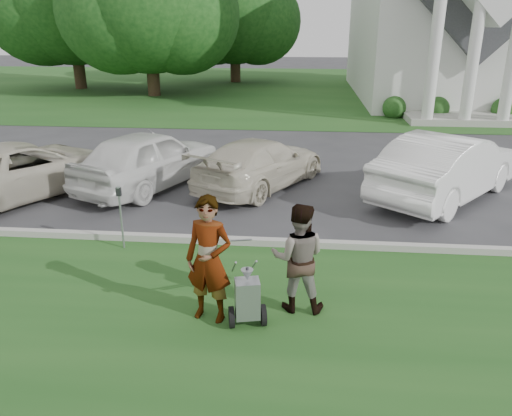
# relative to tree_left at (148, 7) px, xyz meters

# --- Properties ---
(ground) EXTENTS (120.00, 120.00, 0.00)m
(ground) POSITION_rel_tree_left_xyz_m (8.01, -21.99, -5.11)
(ground) COLOR #333335
(ground) RESTS_ON ground
(grass_strip) EXTENTS (80.00, 7.00, 0.01)m
(grass_strip) POSITION_rel_tree_left_xyz_m (8.01, -24.99, -5.11)
(grass_strip) COLOR #1D4A19
(grass_strip) RESTS_ON ground
(church_lawn) EXTENTS (80.00, 30.00, 0.01)m
(church_lawn) POSITION_rel_tree_left_xyz_m (8.01, 5.01, -5.11)
(church_lawn) COLOR #1D4A19
(church_lawn) RESTS_ON ground
(curb) EXTENTS (80.00, 0.18, 0.15)m
(curb) POSITION_rel_tree_left_xyz_m (8.01, -21.44, -5.04)
(curb) COLOR #9E9E93
(curb) RESTS_ON ground
(tree_left) EXTENTS (10.63, 8.40, 9.71)m
(tree_left) POSITION_rel_tree_left_xyz_m (0.00, 0.00, 0.00)
(tree_left) COLOR #332316
(tree_left) RESTS_ON ground
(tree_back) EXTENTS (9.61, 7.60, 8.89)m
(tree_back) POSITION_rel_tree_left_xyz_m (4.00, 8.00, -0.38)
(tree_back) COLOR #332316
(tree_back) RESTS_ON ground
(striping_cart) EXTENTS (0.67, 1.15, 1.01)m
(striping_cart) POSITION_rel_tree_left_xyz_m (8.48, -24.29, -4.68)
(striping_cart) COLOR black
(striping_cart) RESTS_ON ground
(person_left) EXTENTS (0.80, 0.62, 1.95)m
(person_left) POSITION_rel_tree_left_xyz_m (7.91, -24.15, -4.14)
(person_left) COLOR #999999
(person_left) RESTS_ON ground
(person_right) EXTENTS (0.86, 0.68, 1.74)m
(person_right) POSITION_rel_tree_left_xyz_m (9.21, -23.75, -4.24)
(person_right) COLOR #999999
(person_right) RESTS_ON ground
(parking_meter_near) EXTENTS (0.09, 0.08, 1.29)m
(parking_meter_near) POSITION_rel_tree_left_xyz_m (5.73, -21.83, -4.29)
(parking_meter_near) COLOR #93959B
(parking_meter_near) RESTS_ON ground
(car_a) EXTENTS (4.57, 5.51, 1.40)m
(car_a) POSITION_rel_tree_left_xyz_m (2.10, -18.84, -4.41)
(car_a) COLOR beige
(car_a) RESTS_ON ground
(car_b) EXTENTS (3.60, 5.02, 1.59)m
(car_b) POSITION_rel_tree_left_xyz_m (5.10, -17.85, -4.32)
(car_b) COLOR silver
(car_b) RESTS_ON ground
(car_c) EXTENTS (3.81, 4.91, 1.33)m
(car_c) POSITION_rel_tree_left_xyz_m (8.10, -17.57, -4.45)
(car_c) COLOR beige
(car_c) RESTS_ON ground
(car_d) EXTENTS (4.59, 5.05, 1.67)m
(car_d) POSITION_rel_tree_left_xyz_m (12.89, -18.05, -4.27)
(car_d) COLOR white
(car_d) RESTS_ON ground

